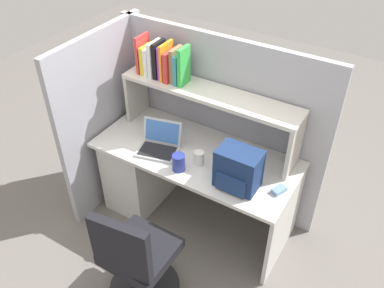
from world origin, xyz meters
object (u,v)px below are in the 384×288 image
backpack (238,169)px  computer_mouse (279,190)px  office_chair (137,262)px  laptop (159,144)px  paper_cup (199,158)px  snack_canister (179,162)px

backpack → computer_mouse: bearing=17.7°
computer_mouse → office_chair: (-0.66, -0.80, -0.35)m
computer_mouse → office_chair: size_ratio=0.11×
laptop → paper_cup: 0.35m
paper_cup → snack_canister: bearing=-125.5°
snack_canister → laptop: bearing=154.5°
computer_mouse → laptop: bearing=-154.6°
office_chair → laptop: bearing=-74.5°
paper_cup → backpack: bearing=-10.0°
backpack → snack_canister: backpack is taller
laptop → snack_canister: laptop is taller
laptop → paper_cup: size_ratio=3.31×
laptop → computer_mouse: size_ratio=3.49×
computer_mouse → snack_canister: size_ratio=0.79×
laptop → office_chair: 0.91m
snack_canister → office_chair: 0.75m
laptop → backpack: backpack is taller
office_chair → paper_cup: bearing=-99.8°
backpack → office_chair: size_ratio=0.32×
laptop → computer_mouse: (0.98, 0.04, -0.03)m
backpack → paper_cup: 0.36m
laptop → snack_canister: size_ratio=2.76×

